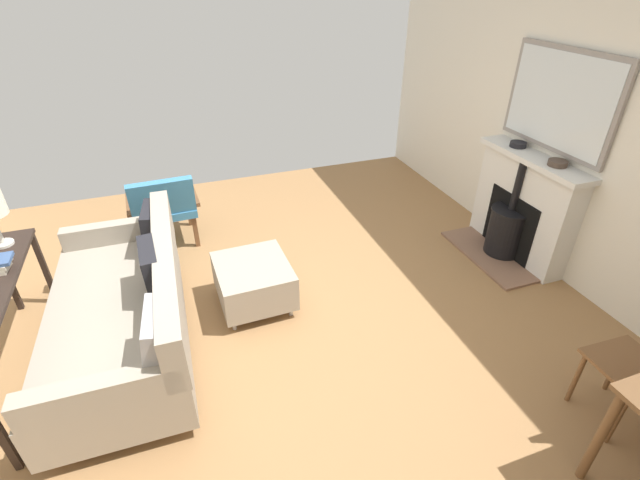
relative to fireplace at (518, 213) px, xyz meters
name	(u,v)px	position (x,y,z in m)	size (l,w,h in m)	color
ground_plane	(267,325)	(2.58, 0.22, -0.46)	(5.59, 5.94, 0.01)	olive
wall_left	(583,126)	(-0.21, 0.22, 0.90)	(0.12, 5.94, 2.71)	silver
fireplace	(518,213)	(0.00, 0.00, 0.00)	(0.61, 1.19, 1.03)	brown
mirror_over_mantel	(560,101)	(-0.13, 0.00, 1.06)	(0.04, 1.16, 0.85)	gray
mantel_bowl_near	(518,144)	(-0.03, -0.25, 0.61)	(0.15, 0.15, 0.05)	black
mantel_bowl_far	(558,163)	(-0.03, 0.24, 0.61)	(0.16, 0.16, 0.05)	#47382D
sofa	(127,311)	(3.58, 0.13, -0.10)	(0.96, 1.93, 0.83)	#B2B2B7
ottoman	(254,280)	(2.61, -0.07, -0.21)	(0.61, 0.67, 0.40)	#B2B2B7
armchair_accent	(163,205)	(3.23, -1.32, 0.00)	(0.70, 0.62, 0.79)	brown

